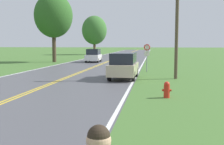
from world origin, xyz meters
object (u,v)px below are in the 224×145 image
(fire_hydrant, at_px, (167,89))
(tree_mid_treeline, at_px, (94,30))
(tree_left_verge, at_px, (53,16))
(car_champagne_suv_approaching, at_px, (124,65))
(traffic_sign, at_px, (147,51))
(car_white_van_mid_near, at_px, (94,55))

(fire_hydrant, xyz_separation_m, tree_mid_treeline, (-14.42, 51.70, 5.30))
(tree_left_verge, height_order, car_champagne_suv_approaching, tree_left_verge)
(traffic_sign, bearing_deg, tree_left_verge, 137.55)
(traffic_sign, height_order, car_champagne_suv_approaching, traffic_sign)
(traffic_sign, height_order, tree_left_verge, tree_left_verge)
(fire_hydrant, distance_m, car_champagne_suv_approaching, 7.39)
(tree_left_verge, bearing_deg, traffic_sign, -42.45)
(fire_hydrant, xyz_separation_m, car_champagne_suv_approaching, (-2.76, 6.83, 0.59))
(car_champagne_suv_approaching, bearing_deg, car_white_van_mid_near, -160.27)
(fire_hydrant, distance_m, traffic_sign, 12.40)
(traffic_sign, distance_m, car_champagne_suv_approaching, 5.71)
(tree_mid_treeline, relative_size, car_champagne_suv_approaching, 2.11)
(tree_mid_treeline, bearing_deg, fire_hydrant, -74.41)
(traffic_sign, relative_size, tree_left_verge, 0.27)
(car_white_van_mid_near, bearing_deg, tree_left_verge, 92.67)
(traffic_sign, bearing_deg, car_white_van_mid_near, 121.36)
(car_champagne_suv_approaching, relative_size, car_white_van_mid_near, 1.06)
(fire_hydrant, height_order, car_white_van_mid_near, car_white_van_mid_near)
(tree_mid_treeline, relative_size, car_white_van_mid_near, 2.22)
(tree_mid_treeline, bearing_deg, car_champagne_suv_approaching, -75.43)
(traffic_sign, distance_m, car_white_van_mid_near, 14.66)
(fire_hydrant, relative_size, tree_left_verge, 0.08)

